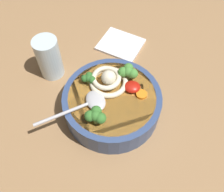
{
  "coord_description": "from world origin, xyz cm",
  "views": [
    {
      "loc": [
        1.42,
        35.68,
        59.86
      ],
      "look_at": [
        3.61,
        2.41,
        10.19
      ],
      "focal_mm": 39.65,
      "sensor_mm": 36.0,
      "label": 1
    }
  ],
  "objects_px": {
    "soup_spoon": "(90,103)",
    "drinking_glass": "(49,58)",
    "noodle_pile": "(108,80)",
    "folded_napkin": "(121,44)",
    "soup_bowl": "(112,103)"
  },
  "relations": [
    {
      "from": "drinking_glass",
      "to": "soup_spoon",
      "type": "bearing_deg",
      "value": 131.85
    },
    {
      "from": "noodle_pile",
      "to": "folded_napkin",
      "type": "relative_size",
      "value": 0.82
    },
    {
      "from": "soup_bowl",
      "to": "drinking_glass",
      "type": "xyz_separation_m",
      "value": [
        0.18,
        -0.12,
        0.03
      ]
    },
    {
      "from": "soup_spoon",
      "to": "drinking_glass",
      "type": "height_order",
      "value": "drinking_glass"
    },
    {
      "from": "soup_spoon",
      "to": "drinking_glass",
      "type": "relative_size",
      "value": 1.36
    },
    {
      "from": "soup_bowl",
      "to": "soup_spoon",
      "type": "height_order",
      "value": "soup_spoon"
    },
    {
      "from": "soup_spoon",
      "to": "drinking_glass",
      "type": "xyz_separation_m",
      "value": [
        0.13,
        -0.15,
        -0.02
      ]
    },
    {
      "from": "folded_napkin",
      "to": "noodle_pile",
      "type": "bearing_deg",
      "value": 83.35
    },
    {
      "from": "soup_bowl",
      "to": "drinking_glass",
      "type": "relative_size",
      "value": 1.99
    },
    {
      "from": "drinking_glass",
      "to": "folded_napkin",
      "type": "height_order",
      "value": "drinking_glass"
    },
    {
      "from": "folded_napkin",
      "to": "soup_bowl",
      "type": "bearing_deg",
      "value": 87.31
    },
    {
      "from": "soup_bowl",
      "to": "folded_napkin",
      "type": "xyz_separation_m",
      "value": [
        -0.01,
        -0.24,
        -0.03
      ]
    },
    {
      "from": "noodle_pile",
      "to": "folded_napkin",
      "type": "xyz_separation_m",
      "value": [
        -0.02,
        -0.2,
        -0.08
      ]
    },
    {
      "from": "noodle_pile",
      "to": "drinking_glass",
      "type": "distance_m",
      "value": 0.19
    },
    {
      "from": "soup_bowl",
      "to": "soup_spoon",
      "type": "relative_size",
      "value": 1.47
    }
  ]
}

